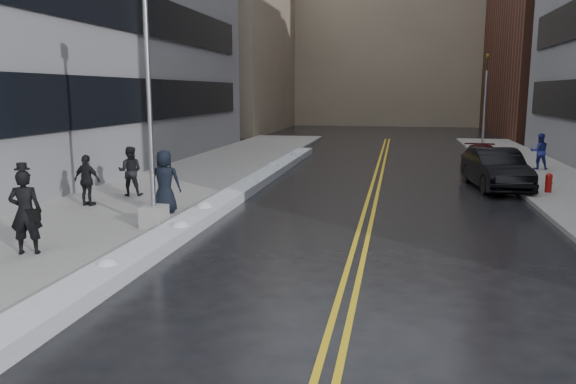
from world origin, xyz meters
The scene contains 18 objects.
ground centered at (0.00, 0.00, 0.00)m, with size 160.00×160.00×0.00m, color black.
sidewalk_west centered at (-5.75, 10.00, 0.07)m, with size 5.50×50.00×0.15m, color gray.
sidewalk_east centered at (10.00, 10.00, 0.07)m, with size 4.00×50.00×0.15m, color gray.
lane_line_left centered at (2.35, 10.00, 0.00)m, with size 0.12×50.00×0.01m, color gold.
lane_line_right centered at (2.65, 10.00, 0.00)m, with size 0.12×50.00×0.01m, color gold.
snow_ridge centered at (-2.45, 8.00, 0.17)m, with size 0.90×30.00×0.34m, color silver.
building_west_far centered at (-15.50, 44.00, 9.00)m, with size 14.00×22.00×18.00m, color gray.
building_far centered at (2.00, 60.00, 11.00)m, with size 36.00×16.00×22.00m, color gray.
lamppost centered at (-3.30, 2.00, 2.53)m, with size 0.65×0.65×7.62m.
fire_hydrant centered at (9.00, 10.00, 0.55)m, with size 0.26×0.26×0.73m.
traffic_signal centered at (8.50, 24.00, 3.40)m, with size 0.16×0.20×6.00m.
pedestrian_fedora centered at (-5.08, -1.06, 1.15)m, with size 0.73×0.48×1.99m, color black.
pedestrian_b centered at (-6.16, 6.32, 1.05)m, with size 0.88×0.68×1.80m, color black.
pedestrian_c centered at (-3.74, 3.82, 1.14)m, with size 0.97×0.63×1.98m, color black.
pedestrian_d centered at (-6.71, 4.35, 1.00)m, with size 1.00×0.42×1.71m, color black.
pedestrian_east centered at (10.16, 16.75, 1.03)m, with size 0.85×0.66×1.75m, color navy.
car_black centered at (7.28, 11.28, 0.82)m, with size 1.73×4.95×1.63m, color black.
car_maroon centered at (7.41, 16.26, 0.64)m, with size 1.80×4.42×1.28m, color #39090E.
Camera 1 is at (3.37, -12.38, 3.91)m, focal length 35.00 mm.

